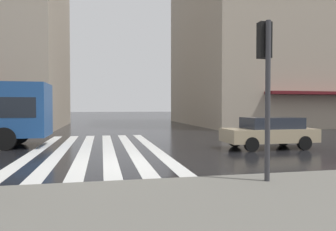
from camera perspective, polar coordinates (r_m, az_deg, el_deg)
ground_plane at (r=10.67m, az=-8.28°, el=-8.63°), size 220.00×220.00×0.00m
zebra_crossing at (r=14.61m, az=-12.72°, el=-5.87°), size 13.00×5.50×0.01m
haussmann_block_corner at (r=39.28m, az=21.49°, el=13.44°), size 19.49×23.94×20.51m
traffic_signal_post at (r=7.86m, az=17.22°, el=8.48°), size 0.44×0.30×3.74m
car_champagne at (r=15.01m, az=17.88°, el=-2.83°), size 1.85×4.10×1.41m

